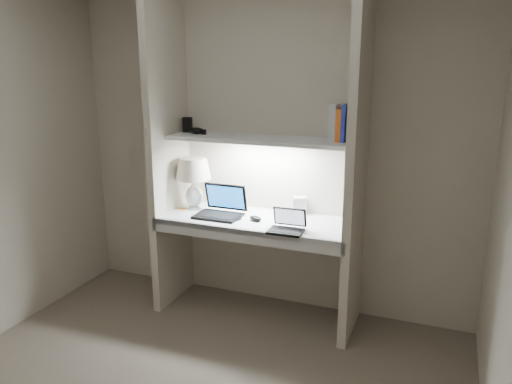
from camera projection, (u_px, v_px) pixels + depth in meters
The scene contains 17 objects.
back_wall at pixel (269, 149), 3.85m from camera, with size 3.20×0.01×2.50m, color beige.
alcove_panel_left at pixel (168, 149), 3.86m from camera, with size 0.06×0.55×2.50m, color beige.
alcove_panel_right at pixel (357, 162), 3.34m from camera, with size 0.06×0.55×2.50m, color beige.
desk at pixel (256, 221), 3.73m from camera, with size 1.40×0.55×0.04m, color white.
desk_apron at pixel (243, 236), 3.50m from camera, with size 1.46×0.03×0.10m, color silver.
shelf at pixel (261, 140), 3.66m from camera, with size 1.40×0.36×0.03m, color silver.
strip_light at pixel (261, 142), 3.67m from camera, with size 0.60×0.04×0.01m, color white.
table_lamp at pixel (193, 175), 3.91m from camera, with size 0.28×0.28×0.41m.
laptop_main at pixel (221, 209), 3.79m from camera, with size 0.34×0.30×0.23m.
laptop_netbook at pixel (287, 226), 3.44m from camera, with size 0.24×0.21×0.15m.
speaker at pixel (300, 206), 3.81m from camera, with size 0.10×0.07×0.14m, color silver.
mouse at pixel (255, 218), 3.66m from camera, with size 0.10×0.06×0.04m, color black.
cable_coil at pixel (236, 219), 3.70m from camera, with size 0.09×0.09×0.01m, color black.
sticky_note at pixel (182, 209), 3.97m from camera, with size 0.06×0.06×0.00m, color yellow.
book_row at pixel (348, 124), 3.45m from camera, with size 0.24×0.17×0.26m.
shelf_box at pixel (187, 125), 3.92m from camera, with size 0.07×0.05×0.12m, color black.
shelf_gadget at pixel (196, 131), 3.82m from camera, with size 0.12×0.08×0.05m, color black.
Camera 1 is at (1.29, -2.08, 1.90)m, focal length 35.00 mm.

